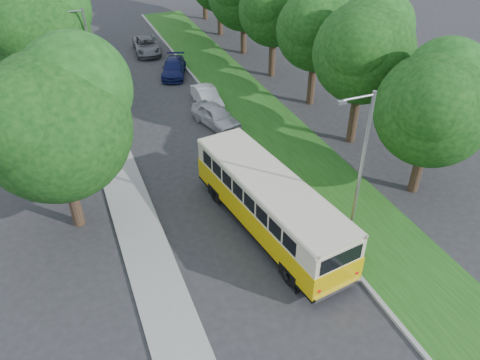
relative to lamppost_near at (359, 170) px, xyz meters
name	(u,v)px	position (x,y,z in m)	size (l,w,h in m)	color
ground	(245,235)	(-4.21, 2.50, -4.37)	(120.00, 120.00, 0.00)	#2A2A2C
curb	(269,167)	(-0.61, 7.50, -4.29)	(0.20, 70.00, 0.15)	gray
grass_verge	(303,160)	(1.74, 7.50, -4.30)	(4.50, 70.00, 0.13)	#1F4C14
sidewalk	(129,200)	(-9.01, 7.50, -4.31)	(2.20, 70.00, 0.12)	gray
treeline	(191,12)	(-1.06, 20.49, 1.56)	(24.27, 41.91, 9.46)	#332319
lamppost_near	(359,170)	(0.00, 0.00, 0.00)	(1.71, 0.16, 8.00)	gray
lamppost_far	(90,60)	(-8.91, 18.50, -0.25)	(1.71, 0.16, 7.50)	gray
warning_sign	(109,117)	(-8.71, 14.48, -2.66)	(0.56, 0.10, 2.50)	gray
vintage_bus	(270,205)	(-2.98, 2.44, -2.81)	(2.70, 10.50, 3.12)	#E9BE07
car_silver	(216,116)	(-1.68, 13.85, -3.64)	(1.71, 4.26, 1.45)	silver
car_white	(207,97)	(-1.24, 17.01, -3.71)	(1.40, 4.02, 1.32)	silver
car_blue	(174,68)	(-1.96, 23.65, -3.72)	(1.83, 4.50, 1.31)	#12194F
car_grey	(147,46)	(-2.87, 29.95, -3.69)	(2.26, 4.91, 1.36)	slate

